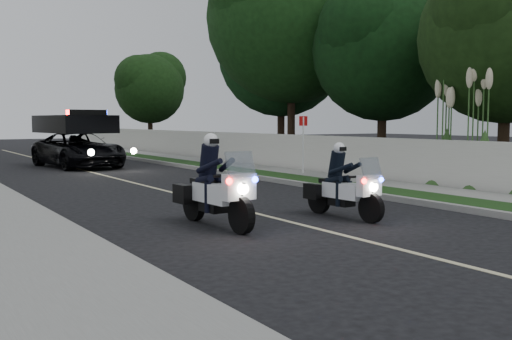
% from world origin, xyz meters
% --- Properties ---
extents(ground, '(120.00, 120.00, 0.00)m').
position_xyz_m(ground, '(0.00, 0.00, 0.00)').
color(ground, black).
rests_on(ground, ground).
extents(curb_right, '(0.20, 60.00, 0.15)m').
position_xyz_m(curb_right, '(4.10, 10.00, 0.07)').
color(curb_right, gray).
rests_on(curb_right, ground).
extents(grass_verge, '(1.20, 60.00, 0.16)m').
position_xyz_m(grass_verge, '(4.80, 10.00, 0.08)').
color(grass_verge, '#193814').
rests_on(grass_verge, ground).
extents(sidewalk_right, '(1.40, 60.00, 0.16)m').
position_xyz_m(sidewalk_right, '(6.10, 10.00, 0.08)').
color(sidewalk_right, gray).
rests_on(sidewalk_right, ground).
extents(property_wall, '(0.22, 60.00, 1.50)m').
position_xyz_m(property_wall, '(7.10, 10.00, 0.75)').
color(property_wall, beige).
rests_on(property_wall, ground).
extents(lane_marking, '(0.12, 50.00, 0.01)m').
position_xyz_m(lane_marking, '(0.00, 10.00, 0.00)').
color(lane_marking, '#BFB78C').
rests_on(lane_marking, ground).
extents(police_moto_left, '(0.86, 2.20, 1.84)m').
position_xyz_m(police_moto_left, '(-1.54, 0.46, 0.00)').
color(police_moto_left, silver).
rests_on(police_moto_left, ground).
extents(police_moto_right, '(0.79, 1.94, 1.62)m').
position_xyz_m(police_moto_right, '(1.27, -0.05, 0.00)').
color(police_moto_right, white).
rests_on(police_moto_right, ground).
extents(police_suv, '(3.21, 5.84, 2.71)m').
position_xyz_m(police_suv, '(0.27, 16.64, 0.00)').
color(police_suv, black).
rests_on(police_suv, ground).
extents(sign_post, '(0.38, 0.38, 2.31)m').
position_xyz_m(sign_post, '(6.00, 7.72, 0.00)').
color(sign_post, '#AF250C').
rests_on(sign_post, ground).
extents(pampas_mid, '(1.68, 1.68, 4.04)m').
position_xyz_m(pampas_mid, '(7.60, 1.19, 0.00)').
color(pampas_mid, beige).
rests_on(pampas_mid, ground).
extents(pampas_far, '(1.77, 1.77, 4.11)m').
position_xyz_m(pampas_far, '(7.60, 2.55, 0.00)').
color(pampas_far, '#BDB592').
rests_on(pampas_far, ground).
extents(tree_right_a, '(7.26, 7.26, 9.14)m').
position_xyz_m(tree_right_a, '(9.64, 2.03, 0.00)').
color(tree_right_a, '#193511').
rests_on(tree_right_a, ground).
extents(tree_right_b, '(9.09, 9.09, 13.25)m').
position_xyz_m(tree_right_b, '(9.21, 12.97, 0.00)').
color(tree_right_b, '#184015').
rests_on(tree_right_b, ground).
extents(tree_right_c, '(5.96, 5.96, 9.46)m').
position_xyz_m(tree_right_c, '(10.10, 7.92, 0.00)').
color(tree_right_c, black).
rests_on(tree_right_c, ground).
extents(tree_right_d, '(7.00, 7.00, 10.47)m').
position_xyz_m(tree_right_d, '(9.81, 14.68, 0.00)').
color(tree_right_d, '#143C15').
rests_on(tree_right_d, ground).
extents(tree_right_e, '(5.46, 5.46, 8.54)m').
position_xyz_m(tree_right_e, '(9.81, 31.80, 0.00)').
color(tree_right_e, '#153410').
rests_on(tree_right_e, ground).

